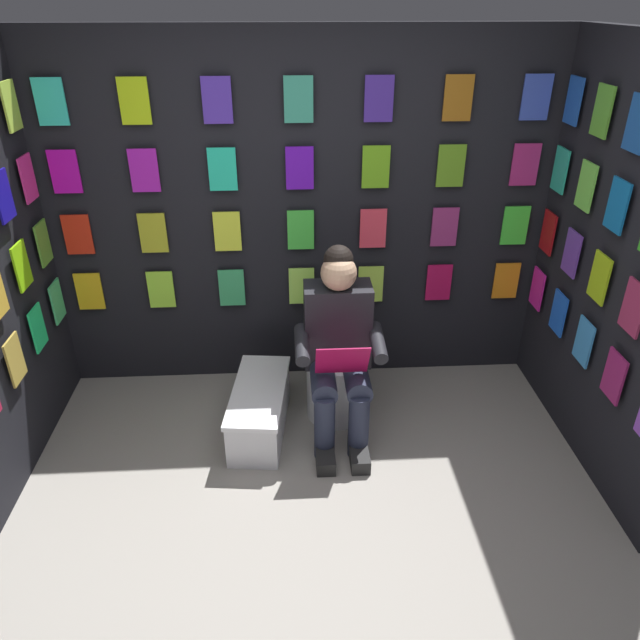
% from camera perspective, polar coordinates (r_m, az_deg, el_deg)
% --- Properties ---
extents(ground_plane, '(30.00, 30.00, 0.00)m').
position_cam_1_polar(ground_plane, '(3.11, -0.45, -22.77)').
color(ground_plane, gray).
extents(display_wall_back, '(3.31, 0.14, 2.30)m').
position_cam_1_polar(display_wall_back, '(3.93, -1.91, 9.66)').
color(display_wall_back, black).
rests_on(display_wall_back, ground).
extents(display_wall_left, '(0.14, 1.73, 2.30)m').
position_cam_1_polar(display_wall_left, '(3.54, 26.50, 4.38)').
color(display_wall_left, black).
rests_on(display_wall_left, ground).
extents(toilet, '(0.41, 0.55, 0.77)m').
position_cam_1_polar(toilet, '(3.87, 1.47, -4.29)').
color(toilet, white).
rests_on(toilet, ground).
extents(person_reading, '(0.52, 0.68, 1.19)m').
position_cam_1_polar(person_reading, '(3.54, 1.82, -2.56)').
color(person_reading, black).
rests_on(person_reading, ground).
extents(comic_longbox_near, '(0.40, 0.80, 0.31)m').
position_cam_1_polar(comic_longbox_near, '(3.78, -5.78, -8.48)').
color(comic_longbox_near, silver).
rests_on(comic_longbox_near, ground).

